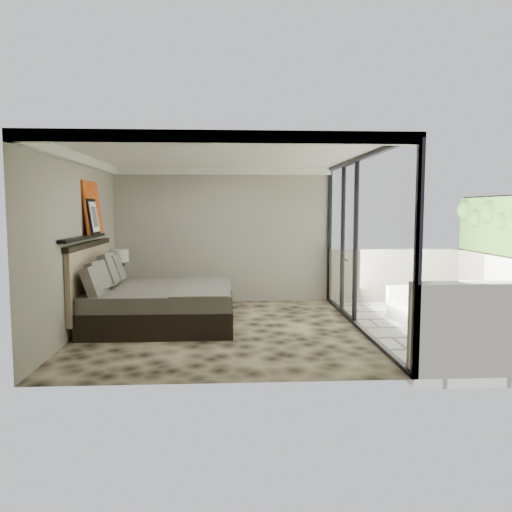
{
  "coord_description": "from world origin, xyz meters",
  "views": [
    {
      "loc": [
        0.11,
        -7.96,
        1.95
      ],
      "look_at": [
        0.58,
        0.4,
        1.16
      ],
      "focal_mm": 35.0,
      "sensor_mm": 36.0,
      "label": 1
    }
  ],
  "objects": [
    {
      "name": "lounger",
      "position": [
        3.39,
        0.16,
        0.18
      ],
      "size": [
        0.86,
        1.54,
        0.58
      ],
      "rotation": [
        0.0,
        0.0,
        0.09
      ],
      "color": "silver",
      "rests_on": "terrace_slab"
    },
    {
      "name": "left_wall",
      "position": [
        -2.24,
        0.0,
        1.4
      ],
      "size": [
        0.02,
        5.0,
        2.8
      ],
      "primitive_type": "cube",
      "color": "gray",
      "rests_on": "floor"
    },
    {
      "name": "table_lamp",
      "position": [
        -2.02,
        1.9,
        0.93
      ],
      "size": [
        0.35,
        0.35,
        0.65
      ],
      "color": "black",
      "rests_on": "nightstand"
    },
    {
      "name": "picture_ledge",
      "position": [
        -2.18,
        0.1,
        1.5
      ],
      "size": [
        0.12,
        2.2,
        0.05
      ],
      "primitive_type": "cube",
      "color": "black",
      "rests_on": "left_wall"
    },
    {
      "name": "abstract_canvas",
      "position": [
        -2.19,
        0.7,
        1.97
      ],
      "size": [
        0.13,
        0.9,
        0.9
      ],
      "primitive_type": "cube",
      "rotation": [
        0.0,
        -0.1,
        0.0
      ],
      "color": "#A71E0E",
      "rests_on": "picture_ledge"
    },
    {
      "name": "terrace_slab",
      "position": [
        3.75,
        0.0,
        -0.06
      ],
      "size": [
        3.0,
        5.0,
        0.12
      ],
      "primitive_type": "cube",
      "color": "#B8B19D",
      "rests_on": "ground"
    },
    {
      "name": "bed",
      "position": [
        -1.11,
        0.43,
        0.39
      ],
      "size": [
        2.42,
        2.34,
        1.34
      ],
      "color": "black",
      "rests_on": "floor"
    },
    {
      "name": "framed_print",
      "position": [
        -2.14,
        0.53,
        1.82
      ],
      "size": [
        0.11,
        0.5,
        0.6
      ],
      "primitive_type": "cube",
      "rotation": [
        0.0,
        -0.14,
        0.0
      ],
      "color": "black",
      "rests_on": "picture_ledge"
    },
    {
      "name": "ottoman",
      "position": [
        4.45,
        0.63,
        0.24
      ],
      "size": [
        0.59,
        0.59,
        0.48
      ],
      "primitive_type": "cube",
      "rotation": [
        0.0,
        0.0,
        -0.28
      ],
      "color": "white",
      "rests_on": "terrace_slab"
    },
    {
      "name": "back_wall",
      "position": [
        0.0,
        2.49,
        1.4
      ],
      "size": [
        4.5,
        0.02,
        2.8
      ],
      "primitive_type": "cube",
      "color": "gray",
      "rests_on": "floor"
    },
    {
      "name": "floor",
      "position": [
        0.0,
        0.0,
        0.0
      ],
      "size": [
        5.0,
        5.0,
        0.0
      ],
      "primitive_type": "plane",
      "color": "black",
      "rests_on": "ground"
    },
    {
      "name": "glass_wall",
      "position": [
        2.25,
        0.0,
        1.4
      ],
      "size": [
        0.08,
        5.0,
        2.8
      ],
      "primitive_type": "cube",
      "color": "white",
      "rests_on": "floor"
    },
    {
      "name": "ceiling",
      "position": [
        0.0,
        0.0,
        2.79
      ],
      "size": [
        4.5,
        5.0,
        0.02
      ],
      "primitive_type": "cube",
      "color": "silver",
      "rests_on": "back_wall"
    },
    {
      "name": "nightstand",
      "position": [
        -2.0,
        1.85,
        0.24
      ],
      "size": [
        0.63,
        0.63,
        0.48
      ],
      "primitive_type": "cube",
      "rotation": [
        0.0,
        0.0,
        -0.41
      ],
      "color": "black",
      "rests_on": "floor"
    }
  ]
}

